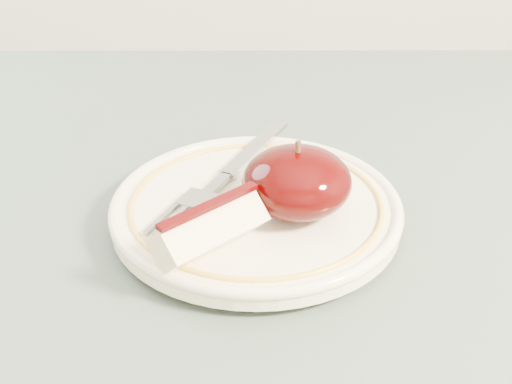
{
  "coord_description": "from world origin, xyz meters",
  "views": [
    {
      "loc": [
        -0.04,
        -0.36,
        1.04
      ],
      "look_at": [
        -0.04,
        0.08,
        0.78
      ],
      "focal_mm": 50.0,
      "sensor_mm": 36.0,
      "label": 1
    }
  ],
  "objects": [
    {
      "name": "plate",
      "position": [
        -0.04,
        0.08,
        0.76
      ],
      "size": [
        0.21,
        0.21,
        0.02
      ],
      "color": "white",
      "rests_on": "table"
    },
    {
      "name": "apple_wedge",
      "position": [
        -0.07,
        0.02,
        0.79
      ],
      "size": [
        0.08,
        0.08,
        0.04
      ],
      "rotation": [
        0.0,
        0.0,
        0.73
      ],
      "color": "beige",
      "rests_on": "plate"
    },
    {
      "name": "apple_half",
      "position": [
        -0.01,
        0.07,
        0.79
      ],
      "size": [
        0.08,
        0.07,
        0.06
      ],
      "color": "black",
      "rests_on": "plate"
    },
    {
      "name": "fork",
      "position": [
        -0.06,
        0.11,
        0.77
      ],
      "size": [
        0.1,
        0.18,
        0.0
      ],
      "rotation": [
        0.0,
        0.0,
        1.12
      ],
      "color": "gray",
      "rests_on": "plate"
    }
  ]
}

